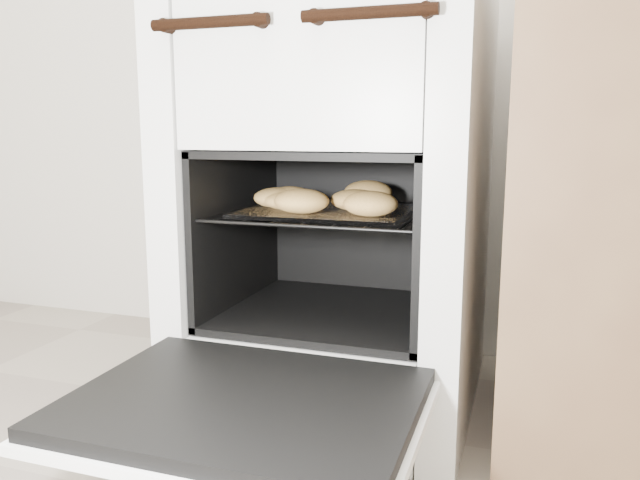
# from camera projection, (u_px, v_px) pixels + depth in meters

# --- Properties ---
(stove) EXTENTS (0.59, 0.65, 0.90)m
(stove) POSITION_uv_depth(u_px,v_px,m) (341.00, 207.00, 1.35)
(stove) COLOR silver
(stove) RESTS_ON ground
(oven_door) EXTENTS (0.53, 0.41, 0.04)m
(oven_door) POSITION_uv_depth(u_px,v_px,m) (245.00, 407.00, 0.93)
(oven_door) COLOR black
(oven_door) RESTS_ON stove
(oven_rack) EXTENTS (0.43, 0.41, 0.01)m
(oven_rack) POSITION_uv_depth(u_px,v_px,m) (332.00, 213.00, 1.29)
(oven_rack) COLOR black
(oven_rack) RESTS_ON stove
(foil_sheet) EXTENTS (0.33, 0.29, 0.01)m
(foil_sheet) POSITION_uv_depth(u_px,v_px,m) (329.00, 211.00, 1.27)
(foil_sheet) COLOR silver
(foil_sheet) RESTS_ON oven_rack
(baked_rolls) EXTENTS (0.35, 0.32, 0.05)m
(baked_rolls) POSITION_uv_depth(u_px,v_px,m) (326.00, 198.00, 1.26)
(baked_rolls) COLOR #DCA558
(baked_rolls) RESTS_ON foil_sheet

